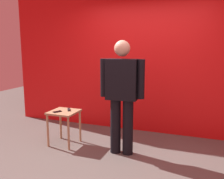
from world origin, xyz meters
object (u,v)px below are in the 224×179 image
Objects in this scene: cell_phone at (57,112)px; side_table at (64,117)px; tv_remote at (69,110)px; standing_person at (122,92)px.

side_table is at bearing 76.16° from cell_phone.
cell_phone is at bearing -157.03° from tv_remote.
side_table is (-1.04, 0.00, -0.51)m from standing_person.
standing_person is 12.21× the size of cell_phone.
standing_person reaches higher than side_table.
side_table is at bearing -149.56° from tv_remote.
side_table is 3.44× the size of tv_remote.
tv_remote is (0.12, 0.17, 0.01)m from cell_phone.
side_table is 0.15m from tv_remote.
tv_remote is (0.05, 0.09, 0.12)m from side_table.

